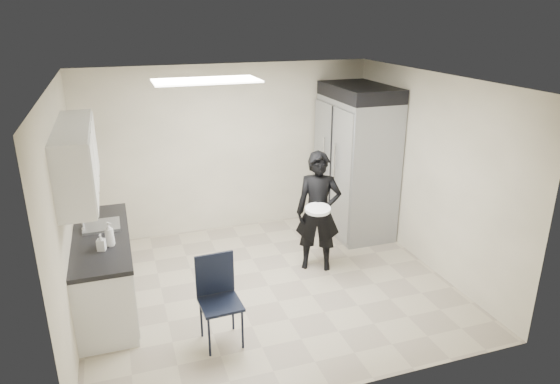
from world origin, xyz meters
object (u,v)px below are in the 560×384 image
object	(u,v)px
man_tuxedo	(318,212)
lower_counter	(105,273)
folding_chair	(221,304)
commercial_fridge	(356,167)

from	to	relation	value
man_tuxedo	lower_counter	bearing A→B (deg)	-153.51
folding_chair	man_tuxedo	xyz separation A→B (m)	(1.60, 1.22, 0.35)
man_tuxedo	folding_chair	bearing A→B (deg)	-117.72
commercial_fridge	lower_counter	bearing A→B (deg)	-164.12
lower_counter	folding_chair	size ratio (longest dim) A/B	2.05
folding_chair	man_tuxedo	bearing A→B (deg)	34.44
lower_counter	man_tuxedo	xyz separation A→B (m)	(2.74, 0.08, 0.39)
lower_counter	man_tuxedo	bearing A→B (deg)	1.61
lower_counter	commercial_fridge	distance (m)	3.98
lower_counter	commercial_fridge	world-z (taller)	commercial_fridge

